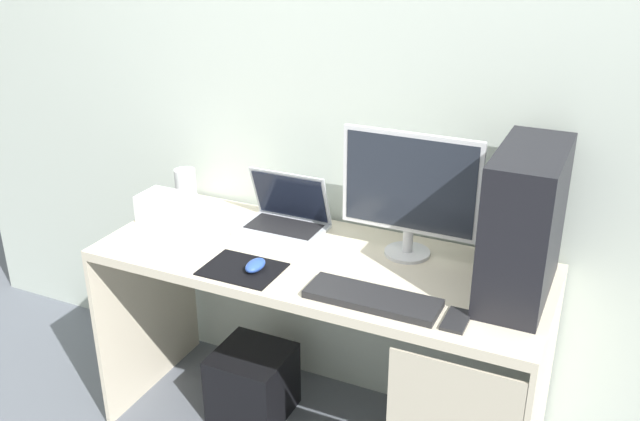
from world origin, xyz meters
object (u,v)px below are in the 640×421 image
(speaker, at_px, (186,187))
(projector, at_px, (166,208))
(keyboard, at_px, (372,298))
(mouse_left, at_px, (255,265))
(subwoofer, at_px, (253,383))
(monitor, at_px, (410,191))
(laptop, at_px, (285,217))
(cell_phone, at_px, (456,320))
(pc_tower, at_px, (524,224))

(speaker, bearing_deg, projector, -82.87)
(keyboard, height_order, mouse_left, mouse_left)
(keyboard, bearing_deg, subwoofer, 160.94)
(monitor, relative_size, keyboard, 1.15)
(laptop, bearing_deg, keyboard, -36.27)
(speaker, bearing_deg, cell_phone, -17.84)
(projector, distance_m, cell_phone, 1.23)
(laptop, relative_size, keyboard, 0.74)
(pc_tower, xyz_separation_m, mouse_left, (-0.82, -0.23, -0.22))
(pc_tower, relative_size, speaker, 3.09)
(mouse_left, bearing_deg, monitor, 37.70)
(keyboard, xyz_separation_m, mouse_left, (-0.43, 0.02, 0.01))
(laptop, relative_size, mouse_left, 3.25)
(pc_tower, relative_size, cell_phone, 3.66)
(pc_tower, height_order, subwoofer, pc_tower)
(projector, xyz_separation_m, mouse_left, (0.52, -0.21, -0.03))
(monitor, bearing_deg, mouse_left, -142.30)
(pc_tower, height_order, keyboard, pc_tower)
(pc_tower, bearing_deg, cell_phone, -116.50)
(speaker, xyz_separation_m, projector, (0.02, -0.16, -0.02))
(mouse_left, bearing_deg, cell_phone, -1.73)
(keyboard, bearing_deg, cell_phone, -0.18)
(keyboard, distance_m, subwoofer, 0.88)
(laptop, xyz_separation_m, cell_phone, (0.76, -0.36, -0.04))
(projector, distance_m, subwoofer, 0.78)
(laptop, relative_size, cell_phone, 2.40)
(speaker, relative_size, cell_phone, 1.18)
(cell_phone, distance_m, subwoofer, 1.06)
(pc_tower, bearing_deg, keyboard, -147.31)
(laptop, distance_m, cell_phone, 0.84)
(projector, bearing_deg, laptop, 15.88)
(cell_phone, bearing_deg, mouse_left, 178.27)
(speaker, height_order, subwoofer, speaker)
(speaker, height_order, projector, speaker)
(laptop, relative_size, subwoofer, 1.09)
(projector, height_order, keyboard, projector)
(pc_tower, relative_size, projector, 2.38)
(monitor, distance_m, subwoofer, 1.05)
(pc_tower, height_order, laptop, pc_tower)
(mouse_left, height_order, subwoofer, mouse_left)
(laptop, height_order, keyboard, laptop)
(keyboard, xyz_separation_m, cell_phone, (0.26, -0.00, -0.01))
(projector, relative_size, mouse_left, 2.08)
(laptop, distance_m, subwoofer, 0.70)
(speaker, bearing_deg, subwoofer, -26.66)
(keyboard, distance_m, mouse_left, 0.43)
(speaker, bearing_deg, monitor, -2.92)
(monitor, distance_m, mouse_left, 0.58)
(monitor, xyz_separation_m, mouse_left, (-0.42, -0.33, -0.22))
(monitor, bearing_deg, pc_tower, -13.52)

